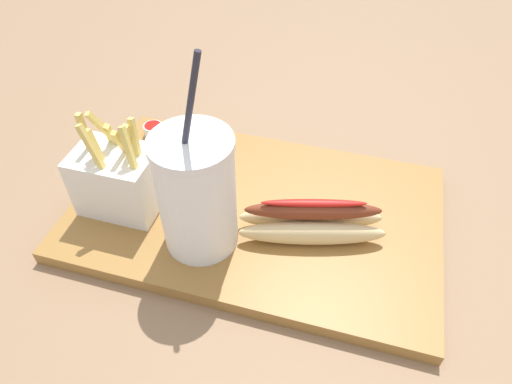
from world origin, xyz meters
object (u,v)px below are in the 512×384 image
soda_cup (197,194)px  hot_dog_1 (312,221)px  fries_basket (118,179)px  ketchup_cup_1 (153,129)px

soda_cup → hot_dog_1: 0.15m
fries_basket → soda_cup: bearing=-12.5°
hot_dog_1 → ketchup_cup_1: (-0.29, 0.14, -0.01)m
soda_cup → hot_dog_1: soda_cup is taller
soda_cup → ketchup_cup_1: size_ratio=8.41×
ketchup_cup_1 → soda_cup: bearing=-50.1°
fries_basket → ketchup_cup_1: bearing=100.3°
soda_cup → hot_dog_1: bearing=18.6°
soda_cup → fries_basket: 0.13m
hot_dog_1 → ketchup_cup_1: size_ratio=6.20×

